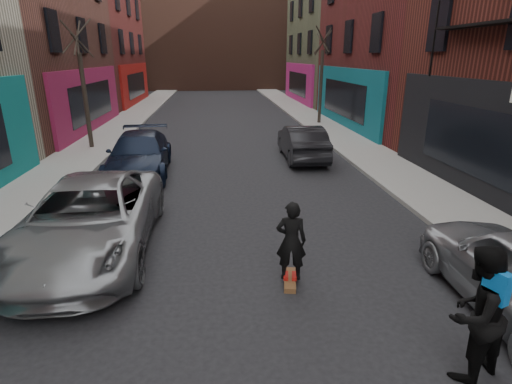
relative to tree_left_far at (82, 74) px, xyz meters
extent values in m
cube|color=gray|center=(-0.05, 12.00, -3.31)|extent=(2.50, 84.00, 0.13)
cube|color=gray|center=(12.45, 12.00, -3.31)|extent=(2.50, 84.00, 0.13)
cube|color=#47281E|center=(6.20, 38.00, 3.62)|extent=(40.00, 10.00, 14.00)
imported|color=gray|center=(3.00, -10.65, -2.58)|extent=(2.73, 5.77, 1.59)
imported|color=black|center=(3.00, -4.47, -2.63)|extent=(2.34, 5.26, 1.50)
imported|color=black|center=(9.40, -2.79, -2.66)|extent=(1.59, 4.37, 1.43)
cube|color=brown|center=(7.13, -12.39, -3.33)|extent=(0.36, 0.83, 0.10)
imported|color=black|center=(7.13, -12.39, -2.50)|extent=(0.63, 0.47, 1.56)
imported|color=black|center=(9.10, -14.93, -2.42)|extent=(1.14, 1.02, 1.92)
cube|color=blue|center=(9.17, -15.10, -1.91)|extent=(0.24, 0.33, 0.42)
camera|label=1|loc=(5.79, -19.04, 0.77)|focal=28.00mm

